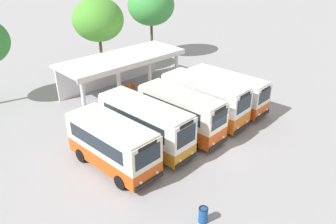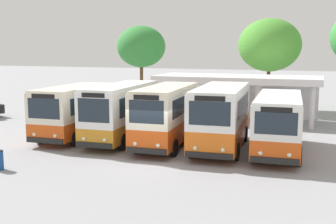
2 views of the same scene
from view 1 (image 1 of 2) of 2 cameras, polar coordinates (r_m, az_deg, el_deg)
The scene contains 13 objects.
ground_plane at distance 23.45m, azimuth 8.35°, elevation -6.30°, with size 180.00×180.00×0.00m, color #939399.
city_bus_nearest_orange at distance 20.83m, azimuth -9.57°, elevation -5.29°, with size 2.72×6.67×3.17m.
city_bus_second_in_row at distance 22.60m, azimuth -3.96°, elevation -1.98°, with size 2.56×7.56×3.34m.
city_bus_middle_cream at distance 24.09m, azimuth 2.25°, elevation 0.02°, with size 2.56×6.96×3.37m.
city_bus_fourth_amber at distance 26.32m, azimuth 6.28°, elevation 2.35°, with size 2.86×7.31×3.42m.
city_bus_fifth_blue at distance 28.67m, azimuth 9.96°, elevation 3.77°, with size 2.66×7.38×3.04m.
terminal_canopy at distance 32.40m, azimuth -8.43°, elevation 8.22°, with size 12.22×4.72×3.40m.
waiting_chair_end_by_column at distance 31.64m, azimuth -7.92°, elevation 3.86°, with size 0.44×0.44×0.86m.
waiting_chair_second_from_end at distance 32.08m, azimuth -6.93°, elevation 4.25°, with size 0.44×0.44×0.86m.
waiting_chair_middle_seat at distance 32.50m, azimuth -5.92°, elevation 4.61°, with size 0.44×0.44×0.86m.
roadside_tree_behind_canopy at distance 36.98m, azimuth -11.97°, elevation 15.32°, with size 5.40×5.40×8.03m.
roadside_tree_east_of_canopy at distance 41.51m, azimuth -2.95°, elevation 17.91°, with size 5.59×5.59×8.74m.
litter_bin_apron at distance 17.66m, azimuth 6.09°, elevation -17.21°, with size 0.49×0.49×0.90m.
Camera 1 is at (-15.91, -11.70, 12.65)m, focal length 35.32 mm.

